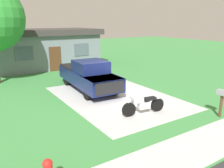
{
  "coord_description": "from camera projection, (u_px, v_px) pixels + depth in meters",
  "views": [
    {
      "loc": [
        -6.93,
        -10.42,
        4.19
      ],
      "look_at": [
        -0.41,
        -0.25,
        0.9
      ],
      "focal_mm": 37.0,
      "sensor_mm": 36.0,
      "label": 1
    }
  ],
  "objects": [
    {
      "name": "ground_plane",
      "position": [
        116.0,
        97.0,
        13.18
      ],
      "size": [
        80.0,
        80.0,
        0.0
      ],
      "primitive_type": "plane",
      "color": "#3C8341"
    },
    {
      "name": "pickup_truck",
      "position": [
        88.0,
        75.0,
        14.47
      ],
      "size": [
        2.33,
        5.73,
        1.9
      ],
      "color": "black",
      "rests_on": "ground"
    },
    {
      "name": "neighbor_house",
      "position": [
        46.0,
        48.0,
        21.71
      ],
      "size": [
        9.6,
        5.6,
        3.5
      ],
      "color": "slate",
      "rests_on": "ground"
    },
    {
      "name": "sidewalk_strip",
      "position": [
        208.0,
        142.0,
        8.3
      ],
      "size": [
        36.0,
        1.8,
        0.01
      ],
      "primitive_type": "cube",
      "color": "beige",
      "rests_on": "ground"
    },
    {
      "name": "mailbox",
      "position": [
        222.0,
        96.0,
        10.21
      ],
      "size": [
        0.26,
        0.48,
        1.26
      ],
      "color": "#4C3823",
      "rests_on": "ground"
    },
    {
      "name": "driveway_pad",
      "position": [
        116.0,
        97.0,
        13.18
      ],
      "size": [
        5.62,
        8.11,
        0.01
      ],
      "primitive_type": "cube",
      "color": "#B9B9B9",
      "rests_on": "ground"
    },
    {
      "name": "motorcycle",
      "position": [
        143.0,
        104.0,
        10.69
      ],
      "size": [
        2.21,
        0.7,
        1.09
      ],
      "color": "black",
      "rests_on": "ground"
    }
  ]
}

